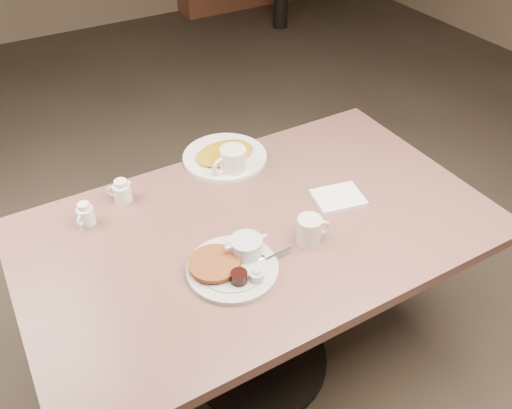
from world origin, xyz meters
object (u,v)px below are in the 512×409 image
diner_table (259,262)px  coffee_mug_near (310,230)px  coffee_mug_far (232,161)px  creamer_right (122,191)px  creamer_left (86,215)px  main_plate (233,263)px  hash_plate (225,155)px

diner_table → coffee_mug_near: 0.28m
coffee_mug_far → creamer_right: 0.40m
coffee_mug_far → creamer_left: 0.54m
coffee_mug_far → creamer_right: (-0.40, 0.05, -0.01)m
coffee_mug_far → main_plate: bearing=-117.7°
diner_table → creamer_left: size_ratio=18.75×
main_plate → creamer_left: size_ratio=4.23×
main_plate → hash_plate: 0.57m
coffee_mug_near → coffee_mug_far: (-0.04, 0.44, 0.00)m
diner_table → main_plate: 0.28m
coffee_mug_far → creamer_left: (-0.54, -0.01, -0.01)m
coffee_mug_far → coffee_mug_near: bearing=-85.2°
creamer_right → coffee_mug_far: bearing=-6.6°
creamer_left → hash_plate: 0.56m
coffee_mug_near → creamer_left: 0.71m
creamer_right → hash_plate: creamer_right is taller
main_plate → creamer_right: bearing=110.5°
creamer_left → creamer_right: same height
coffee_mug_near → creamer_right: bearing=131.9°
main_plate → coffee_mug_far: bearing=62.3°
diner_table → coffee_mug_far: bearing=78.6°
coffee_mug_near → hash_plate: (-0.02, 0.53, -0.03)m
diner_table → hash_plate: size_ratio=4.44×
coffee_mug_near → coffee_mug_far: size_ratio=0.82×
diner_table → hash_plate: (0.08, 0.39, 0.18)m
diner_table → coffee_mug_near: size_ratio=12.96×
diner_table → main_plate: size_ratio=4.43×
main_plate → diner_table: bearing=38.1°
diner_table → creamer_right: (-0.34, 0.34, 0.21)m
coffee_mug_near → creamer_left: (-0.57, 0.42, -0.01)m
main_plate → hash_plate: (0.24, 0.52, -0.01)m
main_plate → coffee_mug_far: size_ratio=2.41×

